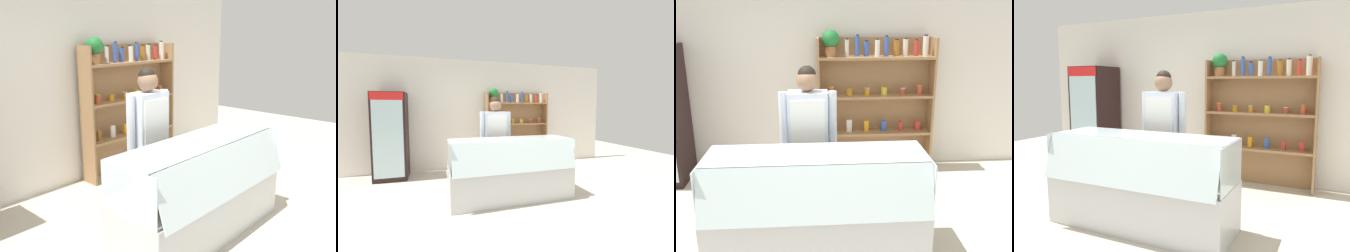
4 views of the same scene
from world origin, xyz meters
The scene contains 6 objects.
ground_plane centered at (0.00, 0.00, 0.00)m, with size 12.00×12.00×0.00m, color beige.
back_wall centered at (0.00, 2.33, 1.35)m, with size 6.80×0.10×2.70m, color white.
drinks_fridge centered at (-2.18, 1.89, 0.92)m, with size 0.65×0.65×1.85m.
shelving_unit centered at (0.70, 2.10, 1.13)m, with size 1.62×0.29×2.01m.
deli_display_case centered at (-0.10, 0.10, 0.31)m, with size 2.02×0.77×1.01m.
shop_clerk centered at (-0.18, 0.77, 1.02)m, with size 0.61×0.25×1.71m.
Camera 2 is at (-1.30, -3.38, 1.51)m, focal length 24.00 mm.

